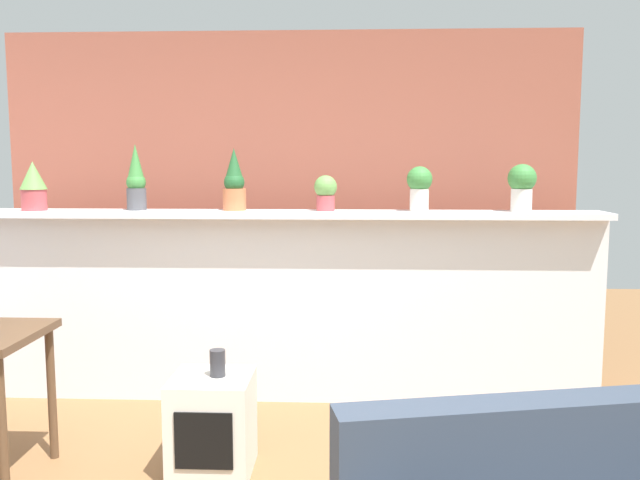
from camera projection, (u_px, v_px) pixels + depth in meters
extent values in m
cube|color=silver|center=(282.00, 309.00, 4.35)|extent=(4.12, 0.16, 1.22)
cube|color=silver|center=(281.00, 214.00, 4.24)|extent=(4.12, 0.33, 0.04)
cube|color=#9E5442|center=(290.00, 206.00, 4.87)|extent=(4.12, 0.10, 2.50)
cylinder|color=#B7474C|center=(34.00, 200.00, 4.27)|extent=(0.16, 0.16, 0.14)
cone|color=#669E4C|center=(33.00, 175.00, 4.25)|extent=(0.17, 0.17, 0.18)
cylinder|color=#4C4C51|center=(137.00, 199.00, 4.31)|extent=(0.13, 0.13, 0.14)
sphere|color=#3D843D|center=(136.00, 182.00, 4.29)|extent=(0.13, 0.13, 0.13)
cone|color=#3D843D|center=(135.00, 161.00, 4.28)|extent=(0.11, 0.11, 0.22)
cylinder|color=#C66B42|center=(234.00, 199.00, 4.28)|extent=(0.15, 0.15, 0.14)
sphere|color=#235B2D|center=(234.00, 182.00, 4.27)|extent=(0.13, 0.13, 0.13)
cone|color=#235B2D|center=(234.00, 163.00, 4.25)|extent=(0.11, 0.11, 0.19)
cylinder|color=#B7474C|center=(326.00, 203.00, 4.24)|extent=(0.12, 0.12, 0.10)
sphere|color=#669E4C|center=(326.00, 187.00, 4.23)|extent=(0.15, 0.15, 0.15)
cylinder|color=silver|center=(419.00, 200.00, 4.20)|extent=(0.12, 0.12, 0.14)
sphere|color=#3D843D|center=(420.00, 179.00, 4.18)|extent=(0.16, 0.16, 0.16)
cylinder|color=silver|center=(521.00, 200.00, 4.17)|extent=(0.13, 0.13, 0.14)
sphere|color=#3D843D|center=(522.00, 178.00, 4.16)|extent=(0.18, 0.18, 0.18)
cylinder|color=brown|center=(2.00, 432.00, 2.99)|extent=(0.04, 0.04, 0.71)
cylinder|color=brown|center=(52.00, 393.00, 3.49)|extent=(0.04, 0.04, 0.71)
cube|color=silver|center=(212.00, 424.00, 3.34)|extent=(0.40, 0.40, 0.50)
cube|color=black|center=(204.00, 440.00, 3.15)|extent=(0.28, 0.04, 0.28)
cylinder|color=#2D2D33|center=(218.00, 363.00, 3.31)|extent=(0.08, 0.08, 0.14)
cube|color=#333D4C|center=(565.00, 456.00, 2.19)|extent=(1.56, 0.48, 0.40)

